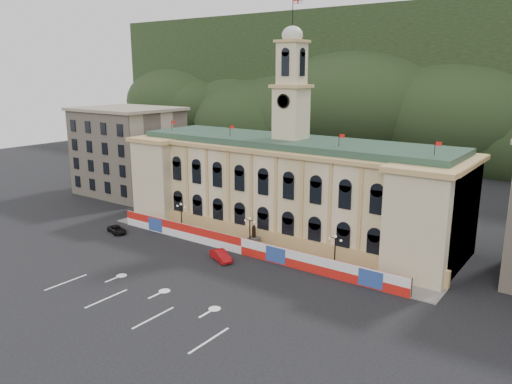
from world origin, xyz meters
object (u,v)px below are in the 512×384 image
Objects in this scene: lamp_center at (250,231)px; black_suv at (117,230)px; statue at (254,241)px; red_sedan at (221,256)px.

lamp_center is 23.72m from black_suv.
black_suv is at bearing -162.26° from statue.
statue is at bearing 90.00° from lamp_center.
statue reaches higher than red_sedan.
lamp_center is (0.00, -1.00, 1.89)m from statue.
lamp_center is at bearing -90.00° from statue.
black_suv is (-22.74, -7.27, -0.59)m from statue.
lamp_center reaches higher than red_sedan.
black_suv is at bearing 114.69° from red_sedan.
statue is 2.14m from lamp_center.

